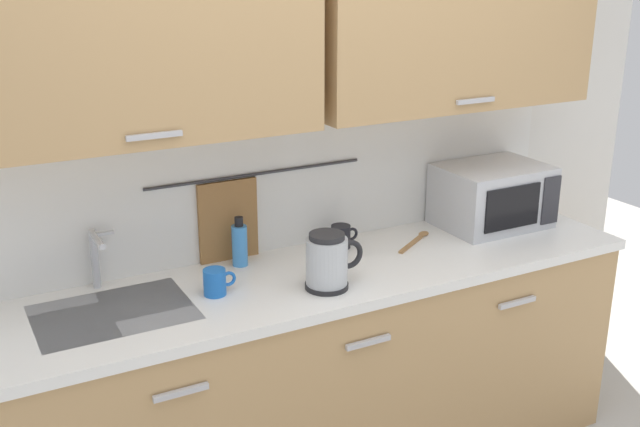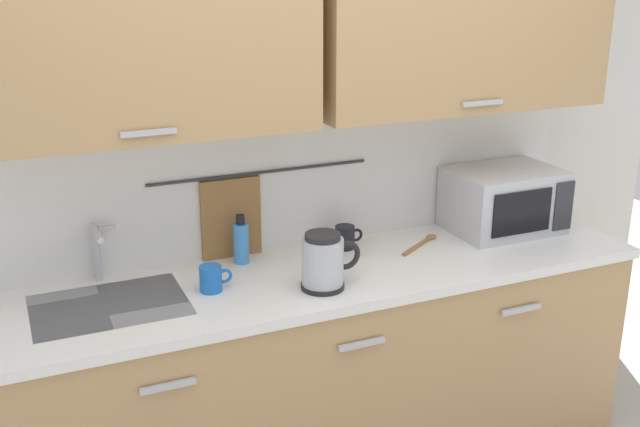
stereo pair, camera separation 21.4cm
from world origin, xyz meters
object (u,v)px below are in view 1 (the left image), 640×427
electric_kettle (328,261)px  dish_soap_bottle (240,244)px  mug_by_kettle (341,236)px  mug_near_sink (215,282)px  wooden_spoon (417,239)px  microwave (492,196)px

electric_kettle → dish_soap_bottle: bearing=119.8°
dish_soap_bottle → mug_by_kettle: dish_soap_bottle is taller
mug_by_kettle → mug_near_sink: bearing=-163.1°
dish_soap_bottle → wooden_spoon: (0.76, -0.10, -0.08)m
microwave → mug_near_sink: bearing=-175.0°
electric_kettle → dish_soap_bottle: size_ratio=1.16×
microwave → wooden_spoon: size_ratio=1.85×
dish_soap_bottle → mug_near_sink: bearing=-130.6°
mug_near_sink → mug_by_kettle: (0.62, 0.19, 0.00)m
wooden_spoon → microwave: bearing=1.6°
electric_kettle → mug_by_kettle: 0.41m
microwave → mug_by_kettle: 0.73m
microwave → mug_near_sink: (-1.34, -0.12, -0.09)m
dish_soap_bottle → mug_by_kettle: size_ratio=1.63×
dish_soap_bottle → mug_near_sink: size_ratio=1.63×
dish_soap_bottle → microwave: bearing=-4.6°
dish_soap_bottle → wooden_spoon: dish_soap_bottle is taller
dish_soap_bottle → mug_near_sink: 0.28m
microwave → mug_by_kettle: microwave is taller
microwave → mug_near_sink: microwave is taller
microwave → dish_soap_bottle: size_ratio=2.35×
mug_near_sink → mug_by_kettle: same height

